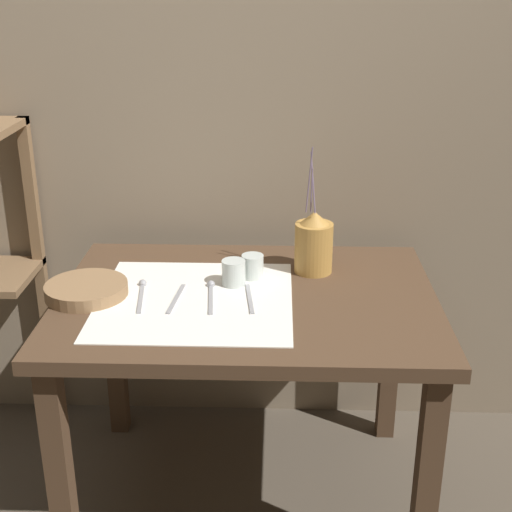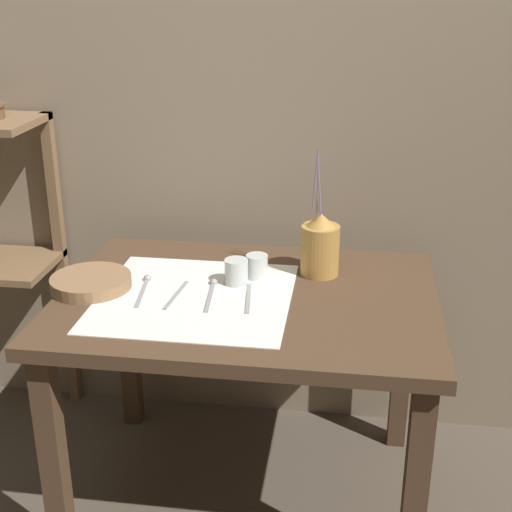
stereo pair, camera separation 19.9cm
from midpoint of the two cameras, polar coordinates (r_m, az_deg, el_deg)
ground_plane at (r=2.43m, az=-3.13°, el=-18.43°), size 12.00×12.00×0.00m
stone_wall_back at (r=2.39m, az=-2.69°, el=12.96°), size 7.00×0.06×2.40m
wooden_table at (r=2.09m, az=-3.47°, el=-5.57°), size 1.09×0.79×0.70m
linen_cloth at (r=2.03m, az=-7.71°, el=-3.55°), size 0.55×0.54×0.00m
pitcher_with_flowers at (r=2.17m, az=2.03°, el=0.92°), size 0.12×0.12×0.40m
wooden_bowl at (r=2.11m, az=-16.08°, el=-2.68°), size 0.23×0.23×0.04m
glass_tumbler_near at (r=2.09m, az=-4.54°, el=-1.39°), size 0.07×0.07×0.08m
glass_tumbler_far at (r=2.14m, az=-2.95°, el=-0.89°), size 0.07×0.07×0.07m
spoon_inner at (r=2.10m, az=-11.81°, el=-2.67°), size 0.04×0.20×0.02m
fork_inner at (r=2.03m, az=-9.23°, el=-3.45°), size 0.03×0.19×0.00m
spoon_outer at (r=2.07m, az=-6.40°, el=-2.79°), size 0.03×0.20×0.02m
fork_outer at (r=2.01m, az=-3.35°, el=-3.49°), size 0.03×0.19×0.00m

